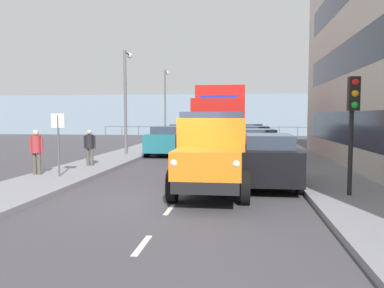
# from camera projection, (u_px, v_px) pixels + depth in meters

# --- Properties ---
(ground_plane) EXTENTS (80.00, 80.00, 0.00)m
(ground_plane) POSITION_uv_depth(u_px,v_px,m) (210.00, 157.00, 21.85)
(ground_plane) COLOR #423F44
(sidewalk_left) EXTENTS (2.57, 44.02, 0.15)m
(sidewalk_left) POSITION_uv_depth(u_px,v_px,m) (297.00, 156.00, 21.23)
(sidewalk_left) COLOR gray
(sidewalk_left) RESTS_ON ground_plane
(sidewalk_right) EXTENTS (2.57, 44.02, 0.15)m
(sidewalk_right) POSITION_uv_depth(u_px,v_px,m) (127.00, 154.00, 22.45)
(sidewalk_right) COLOR gray
(sidewalk_right) RESTS_ON ground_plane
(road_centreline_markings) EXTENTS (0.12, 38.69, 0.01)m
(road_centreline_markings) POSITION_uv_depth(u_px,v_px,m) (208.00, 159.00, 20.53)
(road_centreline_markings) COLOR silver
(road_centreline_markings) RESTS_ON ground_plane
(sea_horizon) EXTENTS (80.00, 0.80, 5.00)m
(sea_horizon) POSITION_uv_depth(u_px,v_px,m) (226.00, 115.00, 46.41)
(sea_horizon) COLOR gray
(sea_horizon) RESTS_ON ground_plane
(seawall_railing) EXTENTS (28.08, 0.08, 1.20)m
(seawall_railing) POSITION_uv_depth(u_px,v_px,m) (225.00, 129.00, 42.97)
(seawall_railing) COLOR #4C5156
(seawall_railing) RESTS_ON ground_plane
(truck_vintage_orange) EXTENTS (2.17, 5.64, 2.43)m
(truck_vintage_orange) POSITION_uv_depth(u_px,v_px,m) (212.00, 154.00, 11.32)
(truck_vintage_orange) COLOR black
(truck_vintage_orange) RESTS_ON ground_plane
(lorry_cargo_red) EXTENTS (2.58, 8.20, 3.87)m
(lorry_cargo_red) POSITION_uv_depth(u_px,v_px,m) (221.00, 121.00, 20.97)
(lorry_cargo_red) COLOR red
(lorry_cargo_red) RESTS_ON ground_plane
(car_black_kerbside_near) EXTENTS (1.86, 4.25, 1.72)m
(car_black_kerbside_near) POSITION_uv_depth(u_px,v_px,m) (268.00, 159.00, 12.54)
(car_black_kerbside_near) COLOR black
(car_black_kerbside_near) RESTS_ON ground_plane
(car_white_kerbside_1) EXTENTS (1.75, 3.99, 1.72)m
(car_white_kerbside_1) POSITION_uv_depth(u_px,v_px,m) (260.00, 147.00, 17.79)
(car_white_kerbside_1) COLOR white
(car_white_kerbside_1) RESTS_ON ground_plane
(car_maroon_kerbside_2) EXTENTS (1.90, 4.35, 1.72)m
(car_maroon_kerbside_2) POSITION_uv_depth(u_px,v_px,m) (255.00, 140.00, 23.19)
(car_maroon_kerbside_2) COLOR maroon
(car_maroon_kerbside_2) RESTS_ON ground_plane
(car_navy_kerbside_3) EXTENTS (1.83, 4.06, 1.72)m
(car_navy_kerbside_3) POSITION_uv_depth(u_px,v_px,m) (252.00, 135.00, 29.36)
(car_navy_kerbside_3) COLOR navy
(car_navy_kerbside_3) RESTS_ON ground_plane
(car_teal_oppositeside_0) EXTENTS (1.90, 4.08, 1.72)m
(car_teal_oppositeside_0) POSITION_uv_depth(u_px,v_px,m) (166.00, 140.00, 22.54)
(car_teal_oppositeside_0) COLOR #1E6670
(car_teal_oppositeside_0) RESTS_ON ground_plane
(car_grey_oppositeside_1) EXTENTS (1.88, 4.44, 1.72)m
(car_grey_oppositeside_1) POSITION_uv_depth(u_px,v_px,m) (182.00, 135.00, 28.46)
(car_grey_oppositeside_1) COLOR slate
(car_grey_oppositeside_1) RESTS_ON ground_plane
(car_silver_oppositeside_2) EXTENTS (1.96, 3.92, 1.72)m
(car_silver_oppositeside_2) POSITION_uv_depth(u_px,v_px,m) (192.00, 132.00, 34.85)
(car_silver_oppositeside_2) COLOR #B7BABF
(car_silver_oppositeside_2) RESTS_ON ground_plane
(pedestrian_with_bag) EXTENTS (0.53, 0.34, 1.66)m
(pedestrian_with_bag) POSITION_uv_depth(u_px,v_px,m) (36.00, 148.00, 14.10)
(pedestrian_with_bag) COLOR #4C473D
(pedestrian_with_bag) RESTS_ON sidewalk_right
(pedestrian_strolling) EXTENTS (0.53, 0.34, 1.57)m
(pedestrian_strolling) POSITION_uv_depth(u_px,v_px,m) (90.00, 145.00, 16.69)
(pedestrian_strolling) COLOR #4C473D
(pedestrian_strolling) RESTS_ON sidewalk_right
(traffic_light_near) EXTENTS (0.28, 0.41, 3.20)m
(traffic_light_near) POSITION_uv_depth(u_px,v_px,m) (353.00, 110.00, 10.19)
(traffic_light_near) COLOR black
(traffic_light_near) RESTS_ON sidewalk_left
(lamp_post_promenade) EXTENTS (0.32, 1.14, 5.87)m
(lamp_post_promenade) POSITION_uv_depth(u_px,v_px,m) (126.00, 92.00, 21.78)
(lamp_post_promenade) COLOR #59595B
(lamp_post_promenade) RESTS_ON sidewalk_right
(lamp_post_far) EXTENTS (0.32, 1.14, 6.16)m
(lamp_post_far) POSITION_uv_depth(u_px,v_px,m) (166.00, 99.00, 33.13)
(lamp_post_far) COLOR #59595B
(lamp_post_far) RESTS_ON sidewalk_right
(street_sign) EXTENTS (0.50, 0.07, 2.25)m
(street_sign) POSITION_uv_depth(u_px,v_px,m) (58.00, 134.00, 13.62)
(street_sign) COLOR #4C4C4C
(street_sign) RESTS_ON sidewalk_right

